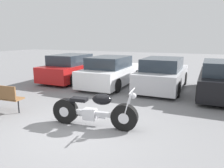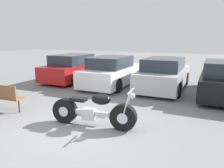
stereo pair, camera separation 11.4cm
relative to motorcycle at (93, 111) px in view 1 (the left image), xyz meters
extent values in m
plane|color=slate|center=(-0.19, -0.41, -0.44)|extent=(60.00, 60.00, 0.00)
cylinder|color=black|center=(0.85, 0.09, -0.09)|extent=(0.71, 0.28, 0.69)
cylinder|color=silver|center=(0.85, 0.09, -0.09)|extent=(0.30, 0.25, 0.28)
cylinder|color=black|center=(-0.81, -0.10, -0.09)|extent=(0.71, 0.28, 0.69)
cylinder|color=silver|center=(-0.81, -0.10, -0.09)|extent=(0.30, 0.25, 0.28)
cube|color=silver|center=(0.02, 0.00, -0.07)|extent=(1.28, 0.25, 0.12)
cube|color=silver|center=(-0.10, -0.01, -0.11)|extent=(0.37, 0.28, 0.30)
ellipsoid|color=black|center=(0.25, 0.03, 0.33)|extent=(0.56, 0.40, 0.29)
cube|color=black|center=(-0.40, -0.05, 0.27)|extent=(0.46, 0.29, 0.09)
ellipsoid|color=black|center=(-0.76, -0.09, 0.17)|extent=(0.50, 0.25, 0.20)
cylinder|color=silver|center=(0.95, 0.02, 0.26)|extent=(0.22, 0.06, 0.71)
cylinder|color=silver|center=(0.93, 0.19, 0.26)|extent=(0.22, 0.06, 0.71)
cylinder|color=silver|center=(1.03, 0.11, 0.61)|extent=(0.10, 0.62, 0.03)
sphere|color=silver|center=(1.07, 0.12, 0.49)|extent=(0.15, 0.15, 0.15)
cylinder|color=silver|center=(-0.34, 0.10, -0.21)|extent=(1.28, 0.23, 0.08)
cube|color=red|center=(-4.15, 5.27, 0.09)|extent=(1.78, 4.22, 0.77)
cube|color=#28333D|center=(-4.15, 5.02, 0.74)|extent=(1.56, 2.19, 0.52)
cylinder|color=black|center=(-4.98, 6.58, -0.12)|extent=(0.20, 0.63, 0.63)
cylinder|color=black|center=(-3.32, 6.58, -0.12)|extent=(0.20, 0.63, 0.63)
cylinder|color=black|center=(-4.98, 3.97, -0.12)|extent=(0.20, 0.63, 0.63)
cylinder|color=black|center=(-3.32, 3.97, -0.12)|extent=(0.20, 0.63, 0.63)
cube|color=white|center=(-1.67, 4.92, 0.09)|extent=(1.78, 4.22, 0.77)
cube|color=#28333D|center=(-1.67, 4.67, 0.74)|extent=(1.56, 2.19, 0.52)
cylinder|color=black|center=(-2.50, 6.23, -0.12)|extent=(0.20, 0.63, 0.63)
cylinder|color=black|center=(-0.84, 6.23, -0.12)|extent=(0.20, 0.63, 0.63)
cylinder|color=black|center=(-2.50, 3.62, -0.12)|extent=(0.20, 0.63, 0.63)
cylinder|color=black|center=(-0.84, 3.62, -0.12)|extent=(0.20, 0.63, 0.63)
cube|color=#BCBCC1|center=(0.81, 5.21, 0.09)|extent=(1.78, 4.22, 0.77)
cube|color=#28333D|center=(0.81, 4.96, 0.74)|extent=(1.56, 2.19, 0.52)
cylinder|color=black|center=(-0.02, 6.52, -0.12)|extent=(0.20, 0.63, 0.63)
cylinder|color=black|center=(1.63, 6.52, -0.12)|extent=(0.20, 0.63, 0.63)
cylinder|color=black|center=(-0.02, 3.90, -0.12)|extent=(0.20, 0.63, 0.63)
cylinder|color=black|center=(1.63, 3.90, -0.12)|extent=(0.20, 0.63, 0.63)
cube|color=black|center=(3.29, 4.87, 0.09)|extent=(1.78, 4.22, 0.77)
cylinder|color=black|center=(2.46, 6.18, -0.12)|extent=(0.20, 0.63, 0.63)
cylinder|color=black|center=(2.46, 3.57, -0.12)|extent=(0.20, 0.63, 0.63)
cube|color=brown|center=(-3.33, -0.09, 0.01)|extent=(1.61, 0.51, 0.05)
cylinder|color=black|center=(-2.64, -0.04, -0.21)|extent=(0.04, 0.04, 0.45)
camera|label=1|loc=(2.69, -4.83, 1.89)|focal=35.00mm
camera|label=2|loc=(2.80, -4.78, 1.89)|focal=35.00mm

